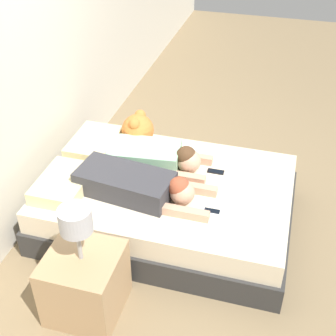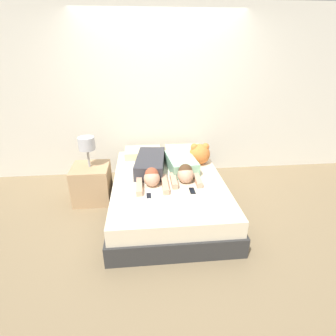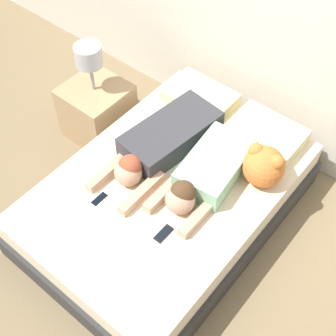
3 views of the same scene
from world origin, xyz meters
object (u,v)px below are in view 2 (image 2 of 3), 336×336
(bed, at_px, (168,193))
(nightstand, at_px, (92,181))
(plush_toy, at_px, (200,154))
(pillow_head_right, at_px, (183,151))
(cell_phone_left, at_px, (149,196))
(pillow_head_left, at_px, (143,153))
(person_right, at_px, (182,166))
(person_left, at_px, (151,167))
(cell_phone_right, at_px, (192,191))

(bed, bearing_deg, nightstand, 163.58)
(plush_toy, distance_m, nightstand, 1.58)
(pillow_head_right, xyz_separation_m, plush_toy, (0.19, -0.36, 0.10))
(cell_phone_left, distance_m, plush_toy, 1.16)
(pillow_head_left, bearing_deg, person_right, -50.78)
(pillow_head_right, height_order, nightstand, nightstand)
(bed, distance_m, nightstand, 1.09)
(pillow_head_right, relative_size, person_left, 0.49)
(pillow_head_right, relative_size, cell_phone_right, 3.86)
(cell_phone_left, distance_m, cell_phone_right, 0.52)
(pillow_head_right, height_order, plush_toy, plush_toy)
(person_right, relative_size, plush_toy, 2.87)
(cell_phone_right, bearing_deg, pillow_head_left, 116.40)
(person_left, bearing_deg, pillow_head_right, 48.96)
(plush_toy, bearing_deg, person_right, -136.03)
(pillow_head_right, distance_m, person_left, 0.81)
(pillow_head_left, xyz_separation_m, cell_phone_right, (0.57, -1.15, -0.05))
(cell_phone_left, xyz_separation_m, nightstand, (-0.78, 0.74, -0.15))
(bed, xyz_separation_m, cell_phone_left, (-0.26, -0.43, 0.23))
(person_left, xyz_separation_m, nightstand, (-0.83, 0.12, -0.24))
(cell_phone_left, height_order, nightstand, nightstand)
(cell_phone_left, relative_size, cell_phone_right, 1.00)
(pillow_head_left, bearing_deg, cell_phone_left, -87.58)
(pillow_head_left, bearing_deg, person_left, -80.70)
(person_left, distance_m, cell_phone_right, 0.72)
(pillow_head_left, distance_m, cell_phone_right, 1.29)
(person_right, height_order, cell_phone_right, person_right)
(pillow_head_right, height_order, cell_phone_right, pillow_head_right)
(pillow_head_right, bearing_deg, person_left, -131.04)
(cell_phone_left, relative_size, plush_toy, 0.46)
(plush_toy, height_order, nightstand, nightstand)
(pillow_head_right, distance_m, plush_toy, 0.42)
(pillow_head_right, height_order, person_left, person_left)
(plush_toy, xyz_separation_m, nightstand, (-1.55, -0.12, -0.31))
(person_left, height_order, person_right, person_right)
(pillow_head_left, xyz_separation_m, person_right, (0.53, -0.64, 0.04))
(bed, relative_size, cell_phone_right, 14.61)
(bed, height_order, cell_phone_left, cell_phone_left)
(bed, bearing_deg, person_left, 139.67)
(nightstand, bearing_deg, plush_toy, 4.58)
(person_right, bearing_deg, nightstand, 172.81)
(pillow_head_right, bearing_deg, plush_toy, -62.68)
(bed, xyz_separation_m, plush_toy, (0.50, 0.43, 0.38))
(pillow_head_left, xyz_separation_m, pillow_head_right, (0.63, 0.00, 0.00))
(pillow_head_left, height_order, pillow_head_right, same)
(pillow_head_right, bearing_deg, bed, -111.69)
(pillow_head_left, bearing_deg, bed, -68.31)
(pillow_head_right, relative_size, person_right, 0.61)
(cell_phone_right, bearing_deg, nightstand, 152.94)
(plush_toy, bearing_deg, cell_phone_right, -107.44)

